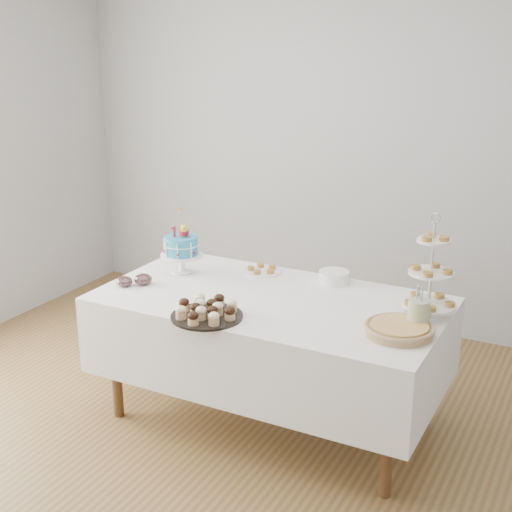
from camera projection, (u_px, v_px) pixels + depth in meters
The scene contains 12 objects.
floor at pixel (245, 445), 3.95m from camera, with size 5.00×5.00×0.00m, color brown.
walls at pixel (244, 208), 3.53m from camera, with size 5.04×4.04×2.70m.
table at pixel (270, 335), 4.03m from camera, with size 1.92×1.02×0.77m.
birthday_cake at pixel (182, 256), 4.34m from camera, with size 0.26×0.26×0.40m.
cupcake_tray at pixel (207, 310), 3.69m from camera, with size 0.38×0.38×0.09m.
pie at pixel (399, 329), 3.48m from camera, with size 0.35×0.35×0.05m.
tiered_stand at pixel (431, 273), 3.66m from camera, with size 0.29×0.29×0.55m.
plate_stack at pixel (334, 277), 4.19m from camera, with size 0.18×0.18×0.07m.
pastry_plate at pixel (262, 270), 4.37m from camera, with size 0.24×0.24×0.04m.
jam_bowl_a at pixel (143, 279), 4.17m from camera, with size 0.11×0.11×0.06m.
jam_bowl_b at pixel (124, 282), 4.14m from camera, with size 0.10×0.10×0.06m.
utensil_pitcher at pixel (418, 314), 3.53m from camera, with size 0.11×0.10×0.23m.
Camera 1 is at (1.65, -3.01, 2.21)m, focal length 50.00 mm.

